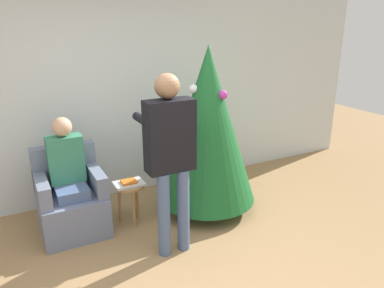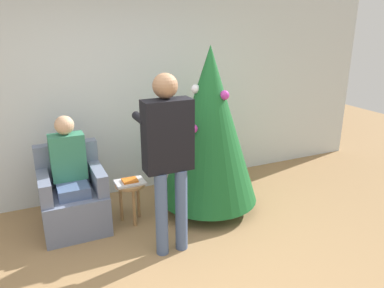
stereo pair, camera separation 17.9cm
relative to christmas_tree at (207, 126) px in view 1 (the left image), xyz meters
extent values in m
cube|color=silver|center=(-0.95, 0.94, 0.31)|extent=(8.00, 0.06, 2.70)
cylinder|color=brown|center=(0.00, 0.00, -0.97)|extent=(0.10, 0.10, 0.14)
cone|color=#195B28|center=(0.00, 0.00, 0.00)|extent=(1.15, 1.15, 1.80)
sphere|color=red|center=(0.15, 0.15, 0.27)|extent=(0.08, 0.08, 0.08)
sphere|color=#B23399|center=(0.10, -0.16, 0.37)|extent=(0.11, 0.11, 0.11)
sphere|color=white|center=(-0.16, 0.03, 0.43)|extent=(0.10, 0.10, 0.10)
sphere|color=white|center=(0.10, 0.19, 0.26)|extent=(0.07, 0.07, 0.07)
sphere|color=#B23399|center=(-0.26, -0.13, 0.03)|extent=(0.09, 0.09, 0.09)
cube|color=slate|center=(-1.54, 0.20, -0.83)|extent=(0.67, 0.69, 0.44)
cube|color=slate|center=(-1.54, 0.47, -0.37)|extent=(0.67, 0.14, 0.47)
cube|color=slate|center=(-1.82, 0.20, -0.49)|extent=(0.12, 0.62, 0.24)
cube|color=slate|center=(-1.27, 0.20, -0.49)|extent=(0.12, 0.62, 0.24)
cylinder|color=#475B84|center=(-1.64, 0.00, -0.83)|extent=(0.11, 0.11, 0.44)
cylinder|color=#475B84|center=(-1.44, 0.00, -0.83)|extent=(0.11, 0.11, 0.44)
cube|color=#475B84|center=(-1.54, 0.15, -0.55)|extent=(0.32, 0.40, 0.12)
cube|color=#337A5B|center=(-1.54, 0.30, -0.24)|extent=(0.36, 0.20, 0.50)
sphere|color=tan|center=(-1.54, 0.30, 0.11)|extent=(0.20, 0.20, 0.20)
cylinder|color=#475B84|center=(-0.84, -0.64, -0.62)|extent=(0.12, 0.12, 0.85)
cylinder|color=#475B84|center=(-0.63, -0.64, -0.62)|extent=(0.12, 0.12, 0.85)
cube|color=black|center=(-0.73, -0.58, 0.14)|extent=(0.46, 0.20, 0.67)
sphere|color=#936B4C|center=(-0.73, -0.55, 0.60)|extent=(0.23, 0.23, 0.23)
cylinder|color=black|center=(-0.93, -0.39, 0.28)|extent=(0.08, 0.30, 0.08)
cylinder|color=black|center=(-0.54, -0.39, 0.28)|extent=(0.08, 0.30, 0.08)
cube|color=white|center=(-0.54, -0.20, 0.28)|extent=(0.04, 0.14, 0.04)
cylinder|color=#A37547|center=(-0.94, 0.09, -0.59)|extent=(0.34, 0.34, 0.03)
cylinder|color=#A37547|center=(-0.94, -0.03, -0.82)|extent=(0.04, 0.04, 0.44)
cylinder|color=#A37547|center=(-0.83, 0.15, -0.82)|extent=(0.04, 0.04, 0.44)
cylinder|color=#A37547|center=(-1.04, 0.15, -0.82)|extent=(0.04, 0.04, 0.44)
cube|color=silver|center=(-0.94, 0.09, -0.56)|extent=(0.32, 0.24, 0.02)
cube|color=orange|center=(-0.94, 0.09, -0.54)|extent=(0.16, 0.14, 0.02)
camera|label=1|loc=(-2.06, -3.57, 1.16)|focal=35.00mm
camera|label=2|loc=(-1.90, -3.65, 1.16)|focal=35.00mm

